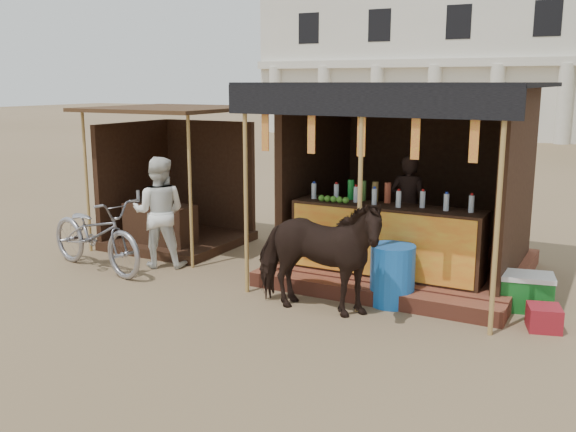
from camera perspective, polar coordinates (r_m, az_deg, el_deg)
The scene contains 10 objects.
ground at distance 7.23m, azimuth -6.08°, elevation -10.89°, with size 120.00×120.00×0.00m, color #846B4C.
main_stall at distance 9.45m, azimuth 10.40°, elevation 0.88°, with size 3.60×3.61×2.78m.
secondary_stall at distance 11.33m, azimuth -10.31°, elevation 1.81°, with size 2.40×2.40×2.38m.
cow at distance 7.76m, azimuth 2.59°, elevation -3.54°, with size 0.79×1.73×1.46m, color black.
motorbike at distance 10.02m, azimuth -16.73°, elevation -1.53°, with size 0.74×2.12×1.12m, color gray.
bystander at distance 9.93m, azimuth -11.38°, elevation 0.34°, with size 0.82×0.64×1.69m, color white.
blue_barrel at distance 8.26m, azimuth 9.26°, elevation -5.20°, with size 0.56×0.56×0.78m, color blue.
red_crate at distance 7.98m, azimuth 21.80°, elevation -8.41°, with size 0.36×0.37×0.28m, color maroon.
cooler at distance 8.55m, azimuth 20.40°, elevation -6.32°, with size 0.72×0.56×0.46m.
background_building at distance 35.93m, azimuth 19.28°, elevation 13.10°, with size 26.00×7.45×8.18m.
Camera 1 is at (3.78, -5.50, 2.79)m, focal length 40.00 mm.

